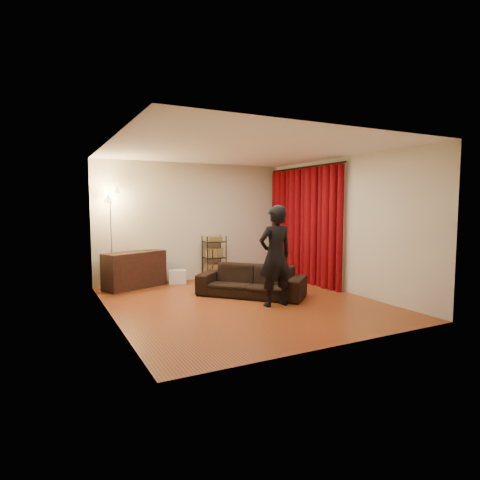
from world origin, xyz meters
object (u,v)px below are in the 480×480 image
sofa (251,281)px  wire_shelf (214,258)px  floor_lamp (111,239)px  storage_boxes (178,277)px  person (275,256)px  media_cabinet (135,270)px

sofa → wire_shelf: wire_shelf is taller
wire_shelf → floor_lamp: size_ratio=0.49×
wire_shelf → storage_boxes: bearing=163.4°
sofa → wire_shelf: bearing=135.0°
wire_shelf → floor_lamp: bearing=159.2°
sofa → person: person is taller
storage_boxes → floor_lamp: bearing=178.6°
storage_boxes → floor_lamp: floor_lamp is taller
sofa → floor_lamp: (-2.27, 1.85, 0.75)m
media_cabinet → floor_lamp: size_ratio=0.63×
wire_shelf → person: bearing=-112.9°
person → wire_shelf: 2.75m
storage_boxes → media_cabinet: bearing=-179.4°
sofa → floor_lamp: 3.02m
person → wire_shelf: size_ratio=1.70×
floor_lamp → wire_shelf: bearing=1.4°
floor_lamp → media_cabinet: bearing=-5.5°
media_cabinet → floor_lamp: floor_lamp is taller
person → floor_lamp: 3.52m
sofa → wire_shelf: 1.92m
person → media_cabinet: size_ratio=1.33×
storage_boxes → wire_shelf: wire_shelf is taller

